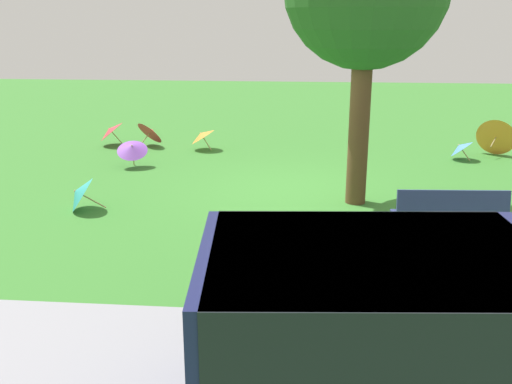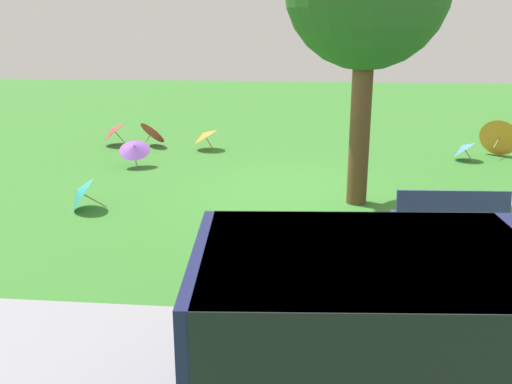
{
  "view_description": "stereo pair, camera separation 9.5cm",
  "coord_description": "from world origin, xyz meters",
  "px_view_note": "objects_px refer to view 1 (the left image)",
  "views": [
    {
      "loc": [
        -0.05,
        10.7,
        3.25
      ],
      "look_at": [
        0.71,
        2.02,
        0.6
      ],
      "focal_mm": 40.38,
      "sensor_mm": 36.0,
      "label": 1
    },
    {
      "loc": [
        -0.14,
        10.69,
        3.25
      ],
      "look_at": [
        0.71,
        2.02,
        0.6
      ],
      "focal_mm": 40.38,
      "sensor_mm": 36.0,
      "label": 2
    }
  ],
  "objects_px": {
    "parasol_blue_0": "(460,147)",
    "parasol_red_0": "(110,130)",
    "parasol_purple_1": "(132,148)",
    "parasol_red_3": "(151,131)",
    "parasol_orange_2": "(497,135)",
    "van_dark": "(468,324)",
    "park_bench": "(449,217)",
    "parasol_teal_0": "(79,193)",
    "parasol_orange_1": "(202,135)"
  },
  "relations": [
    {
      "from": "parasol_red_0",
      "to": "parasol_orange_2",
      "type": "xyz_separation_m",
      "value": [
        -9.78,
        0.19,
        0.07
      ]
    },
    {
      "from": "park_bench",
      "to": "parasol_blue_0",
      "type": "bearing_deg",
      "value": -105.53
    },
    {
      "from": "parasol_teal_0",
      "to": "parasol_orange_2",
      "type": "bearing_deg",
      "value": -149.39
    },
    {
      "from": "parasol_orange_2",
      "to": "parasol_purple_1",
      "type": "distance_m",
      "value": 8.77
    },
    {
      "from": "parasol_blue_0",
      "to": "parasol_red_0",
      "type": "distance_m",
      "value": 8.8
    },
    {
      "from": "park_bench",
      "to": "parasol_purple_1",
      "type": "bearing_deg",
      "value": -34.73
    },
    {
      "from": "parasol_red_3",
      "to": "parasol_orange_1",
      "type": "bearing_deg",
      "value": 167.39
    },
    {
      "from": "parasol_blue_0",
      "to": "parasol_orange_1",
      "type": "height_order",
      "value": "parasol_orange_1"
    },
    {
      "from": "parasol_teal_0",
      "to": "parasol_red_0",
      "type": "xyz_separation_m",
      "value": [
        1.2,
        -5.26,
        0.09
      ]
    },
    {
      "from": "van_dark",
      "to": "parasol_orange_1",
      "type": "distance_m",
      "value": 10.76
    },
    {
      "from": "park_bench",
      "to": "parasol_red_0",
      "type": "relative_size",
      "value": 2.03
    },
    {
      "from": "parasol_blue_0",
      "to": "parasol_red_3",
      "type": "xyz_separation_m",
      "value": [
        7.68,
        -0.83,
        0.09
      ]
    },
    {
      "from": "van_dark",
      "to": "parasol_purple_1",
      "type": "bearing_deg",
      "value": -57.3
    },
    {
      "from": "van_dark",
      "to": "parasol_red_3",
      "type": "relative_size",
      "value": 4.94
    },
    {
      "from": "parasol_blue_0",
      "to": "parasol_teal_0",
      "type": "bearing_deg",
      "value": 30.43
    },
    {
      "from": "parasol_blue_0",
      "to": "parasol_red_0",
      "type": "xyz_separation_m",
      "value": [
        8.76,
        -0.82,
        0.11
      ]
    },
    {
      "from": "park_bench",
      "to": "parasol_orange_1",
      "type": "height_order",
      "value": "park_bench"
    },
    {
      "from": "park_bench",
      "to": "parasol_orange_2",
      "type": "distance_m",
      "value": 6.69
    },
    {
      "from": "park_bench",
      "to": "parasol_blue_0",
      "type": "distance_m",
      "value": 5.77
    },
    {
      "from": "parasol_blue_0",
      "to": "parasol_orange_1",
      "type": "bearing_deg",
      "value": -4.73
    },
    {
      "from": "parasol_purple_1",
      "to": "van_dark",
      "type": "bearing_deg",
      "value": 122.7
    },
    {
      "from": "park_bench",
      "to": "parasol_teal_0",
      "type": "distance_m",
      "value": 6.12
    },
    {
      "from": "parasol_red_0",
      "to": "parasol_red_3",
      "type": "xyz_separation_m",
      "value": [
        -1.08,
        -0.02,
        -0.02
      ]
    },
    {
      "from": "van_dark",
      "to": "park_bench",
      "type": "height_order",
      "value": "van_dark"
    },
    {
      "from": "parasol_orange_2",
      "to": "parasol_red_3",
      "type": "height_order",
      "value": "parasol_orange_2"
    },
    {
      "from": "park_bench",
      "to": "parasol_teal_0",
      "type": "height_order",
      "value": "park_bench"
    },
    {
      "from": "parasol_orange_2",
      "to": "park_bench",
      "type": "bearing_deg",
      "value": 67.54
    },
    {
      "from": "parasol_red_0",
      "to": "parasol_purple_1",
      "type": "xyz_separation_m",
      "value": [
        -1.25,
        2.23,
        0.04
      ]
    },
    {
      "from": "van_dark",
      "to": "parasol_orange_1",
      "type": "height_order",
      "value": "van_dark"
    },
    {
      "from": "parasol_purple_1",
      "to": "parasol_red_3",
      "type": "xyz_separation_m",
      "value": [
        0.17,
        -2.25,
        -0.06
      ]
    },
    {
      "from": "parasol_orange_2",
      "to": "parasol_red_3",
      "type": "relative_size",
      "value": 1.11
    },
    {
      "from": "parasol_teal_0",
      "to": "parasol_red_0",
      "type": "distance_m",
      "value": 5.4
    },
    {
      "from": "parasol_teal_0",
      "to": "parasol_red_0",
      "type": "height_order",
      "value": "parasol_red_0"
    },
    {
      "from": "parasol_blue_0",
      "to": "parasol_purple_1",
      "type": "height_order",
      "value": "parasol_purple_1"
    },
    {
      "from": "parasol_orange_2",
      "to": "parasol_red_3",
      "type": "xyz_separation_m",
      "value": [
        8.7,
        -0.2,
        -0.08
      ]
    },
    {
      "from": "parasol_orange_1",
      "to": "parasol_red_0",
      "type": "bearing_deg",
      "value": -6.85
    },
    {
      "from": "parasol_blue_0",
      "to": "parasol_red_0",
      "type": "bearing_deg",
      "value": -5.33
    },
    {
      "from": "parasol_red_0",
      "to": "parasol_orange_1",
      "type": "relative_size",
      "value": 1.12
    },
    {
      "from": "park_bench",
      "to": "parasol_orange_1",
      "type": "bearing_deg",
      "value": -52.03
    },
    {
      "from": "parasol_purple_1",
      "to": "parasol_red_3",
      "type": "relative_size",
      "value": 0.83
    },
    {
      "from": "parasol_red_0",
      "to": "parasol_orange_1",
      "type": "distance_m",
      "value": 2.5
    },
    {
      "from": "van_dark",
      "to": "parasol_blue_0",
      "type": "bearing_deg",
      "value": -103.84
    },
    {
      "from": "parasol_red_0",
      "to": "parasol_orange_1",
      "type": "height_order",
      "value": "parasol_red_0"
    },
    {
      "from": "parasol_teal_0",
      "to": "parasol_purple_1",
      "type": "relative_size",
      "value": 0.97
    },
    {
      "from": "parasol_teal_0",
      "to": "parasol_blue_0",
      "type": "distance_m",
      "value": 8.77
    },
    {
      "from": "van_dark",
      "to": "parasol_orange_1",
      "type": "xyz_separation_m",
      "value": [
        3.95,
        -10.0,
        -0.53
      ]
    },
    {
      "from": "parasol_teal_0",
      "to": "parasol_orange_2",
      "type": "distance_m",
      "value": 9.96
    },
    {
      "from": "parasol_orange_2",
      "to": "parasol_red_3",
      "type": "distance_m",
      "value": 8.7
    },
    {
      "from": "van_dark",
      "to": "parasol_orange_2",
      "type": "bearing_deg",
      "value": -108.33
    },
    {
      "from": "parasol_blue_0",
      "to": "van_dark",
      "type": "bearing_deg",
      "value": 76.16
    }
  ]
}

